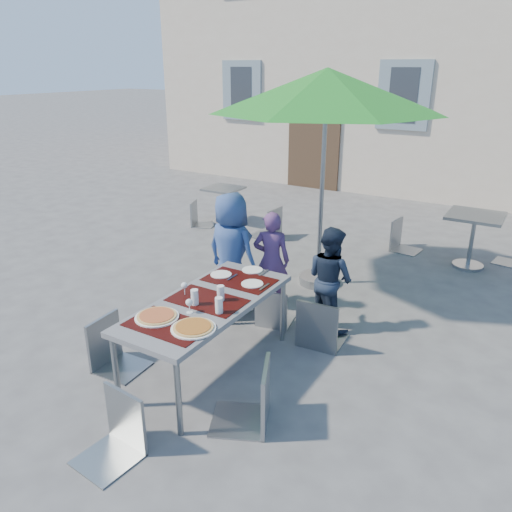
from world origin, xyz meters
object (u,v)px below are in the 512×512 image
Objects in this scene: chair_4 at (252,359)px; bg_chair_l_1 at (404,217)px; child_0 at (231,252)px; chair_1 at (274,286)px; cafe_table_1 at (473,230)px; chair_2 at (322,294)px; chair_5 at (111,392)px; pizza_near_right at (193,328)px; child_2 at (330,278)px; pizza_near_left at (157,316)px; chair_3 at (109,314)px; bg_chair_r_0 at (270,204)px; cafe_table_0 at (224,200)px; patio_umbrella at (327,91)px; child_1 at (271,260)px; bg_chair_l_0 at (198,199)px; chair_0 at (224,273)px; dining_table at (207,306)px.

bg_chair_l_1 is at bearing 91.57° from chair_4.
child_0 is 0.73m from chair_1.
bg_chair_l_1 is (-1.06, 0.22, -0.03)m from cafe_table_1.
chair_2 is 2.34m from chair_5.
child_0 is 2.18m from chair_4.
chair_4 reaches higher than cafe_table_1.
pizza_near_right is 0.32× the size of child_2.
chair_3 is at bearing 174.49° from pizza_near_left.
chair_4 is (0.54, 0.05, -0.15)m from pizza_near_right.
cafe_table_0 is at bearing 165.57° from bg_chair_r_0.
bg_chair_l_1 is (1.21, 3.08, -0.17)m from child_0.
bg_chair_r_0 is (-1.71, 4.30, -0.19)m from pizza_near_right.
cafe_table_1 is (1.86, 4.64, -0.20)m from pizza_near_left.
patio_umbrella is 3.05m from cafe_table_1.
chair_3 is at bearing -81.38° from bg_chair_r_0.
patio_umbrella reaches higher than cafe_table_0.
child_2 is 2.95m from bg_chair_l_1.
child_2 is 1.27× the size of bg_chair_l_1.
child_1 is 1.41× the size of bg_chair_l_0.
pizza_near_right is 4.88m from bg_chair_l_1.
bg_chair_l_0 is at bearing 156.86° from patio_umbrella.
child_1 is 1.24× the size of chair_3.
patio_umbrella is (0.58, 1.39, 1.98)m from chair_0.
pizza_near_right is at bearing 0.78° from pizza_near_left.
chair_3 reaches higher than cafe_table_0.
chair_1 is (-0.13, 1.60, -0.28)m from pizza_near_right.
child_0 is at bearing 103.17° from pizza_near_left.
chair_1 is 1.70m from chair_4.
dining_table is 2.74× the size of cafe_table_0.
bg_chair_r_0 is (-1.55, 5.07, 0.03)m from chair_5.
pizza_near_left is at bearing -121.40° from chair_2.
patio_umbrella is at bearing -41.65° from bg_chair_r_0.
chair_2 is (0.73, 0.97, -0.09)m from dining_table.
cafe_table_1 is (2.28, 2.87, -0.14)m from child_0.
chair_0 is (-1.18, -0.35, -0.07)m from child_2.
chair_0 reaches higher than pizza_near_right.
pizza_near_right is 0.42× the size of chair_0.
bg_chair_r_0 is at bearing -81.76° from child_1.
patio_umbrella is (0.21, 2.94, 1.73)m from pizza_near_left.
child_2 is at bearing 28.57° from chair_1.
cafe_table_0 is at bearing 126.90° from chair_4.
child_0 is at bearing -117.98° from patio_umbrella.
chair_1 is 0.82× the size of chair_4.
child_2 reaches higher than bg_chair_l_0.
pizza_near_right is at bearing 121.24° from child_0.
child_1 is 1.80× the size of cafe_table_0.
chair_4 reaches higher than chair_2.
chair_2 is at bearing 126.93° from child_1.
child_1 is at bearing 96.34° from dining_table.
dining_table is 4.09m from bg_chair_r_0.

